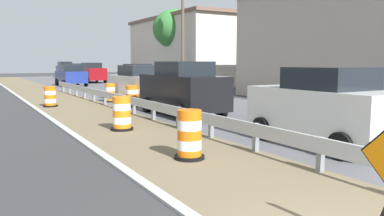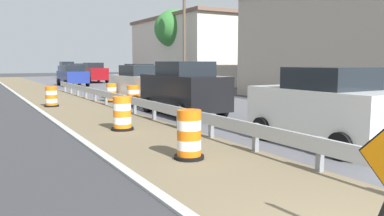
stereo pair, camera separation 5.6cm
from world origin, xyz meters
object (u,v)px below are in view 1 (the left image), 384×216
object	(u,v)px
car_lead_near_lane	(138,84)
car_lead_far_lane	(182,88)
car_trailing_near_lane	(74,72)
car_trailing_far_lane	(71,75)
traffic_barrel_farther	(110,94)
traffic_barrel_nearest	(189,137)
traffic_barrel_close	(122,115)
car_distant_a	(92,73)
utility_pole_mid	(183,31)
car_mid_far_lane	(65,70)
traffic_barrel_mid	(50,98)
car_distant_b	(325,106)
utility_pole_near	(354,13)
traffic_barrel_far	(132,97)
car_distant_c	(138,77)

from	to	relation	value
car_lead_near_lane	car_lead_far_lane	xyz separation A→B (m)	(-0.43, -5.93, 0.10)
car_trailing_near_lane	car_trailing_far_lane	world-z (taller)	car_trailing_near_lane
traffic_barrel_farther	car_trailing_far_lane	bearing A→B (deg)	84.92
traffic_barrel_nearest	traffic_barrel_farther	world-z (taller)	traffic_barrel_nearest
traffic_barrel_close	car_trailing_near_lane	distance (m)	37.39
car_distant_a	utility_pole_mid	xyz separation A→B (m)	(3.66, -13.59, 3.56)
traffic_barrel_farther	utility_pole_mid	xyz separation A→B (m)	(8.45, 7.18, 4.16)
car_lead_far_lane	car_trailing_far_lane	size ratio (longest dim) A/B	1.06
car_mid_far_lane	utility_pole_mid	xyz separation A→B (m)	(3.79, -26.31, 3.50)
traffic_barrel_close	utility_pole_mid	size ratio (longest dim) A/B	0.12
traffic_barrel_mid	traffic_barrel_farther	size ratio (longest dim) A/B	0.98
car_lead_near_lane	car_mid_far_lane	size ratio (longest dim) A/B	1.03
car_distant_b	utility_pole_near	bearing A→B (deg)	-56.27
traffic_barrel_far	utility_pole_near	world-z (taller)	utility_pole_near
traffic_barrel_farther	traffic_barrel_nearest	bearing A→B (deg)	-100.53
traffic_barrel_far	car_mid_far_lane	bearing A→B (deg)	83.04
car_trailing_near_lane	car_lead_far_lane	world-z (taller)	car_lead_far_lane
traffic_barrel_nearest	car_lead_far_lane	world-z (taller)	car_lead_far_lane
traffic_barrel_farther	car_lead_near_lane	bearing A→B (deg)	-27.25
car_trailing_near_lane	traffic_barrel_close	bearing A→B (deg)	-12.00
traffic_barrel_nearest	car_distant_b	world-z (taller)	car_distant_b
car_lead_near_lane	traffic_barrel_nearest	bearing A→B (deg)	161.51
traffic_barrel_mid	traffic_barrel_far	xyz separation A→B (m)	(3.53, -1.84, 0.02)
car_lead_near_lane	car_mid_far_lane	world-z (taller)	car_mid_far_lane
traffic_barrel_mid	car_trailing_near_lane	bearing A→B (deg)	74.72
traffic_barrel_farther	car_trailing_near_lane	world-z (taller)	car_trailing_near_lane
traffic_barrel_close	car_distant_a	world-z (taller)	car_distant_a
car_distant_a	utility_pole_mid	world-z (taller)	utility_pole_mid
traffic_barrel_farther	car_distant_a	distance (m)	21.32
traffic_barrel_close	utility_pole_mid	world-z (taller)	utility_pole_mid
car_distant_c	car_distant_a	bearing A→B (deg)	178.59
traffic_barrel_nearest	car_lead_far_lane	distance (m)	7.32
traffic_barrel_nearest	utility_pole_mid	distance (m)	23.38
car_trailing_near_lane	car_distant_c	size ratio (longest dim) A/B	0.93
traffic_barrel_nearest	car_distant_b	bearing A→B (deg)	-7.13
traffic_barrel_farther	car_lead_far_lane	xyz separation A→B (m)	(0.90, -6.61, 0.64)
car_lead_near_lane	car_distant_c	size ratio (longest dim) A/B	0.98
car_distant_b	traffic_barrel_farther	bearing A→B (deg)	5.27
car_trailing_far_lane	car_lead_far_lane	bearing A→B (deg)	178.10
car_mid_far_lane	car_trailing_far_lane	size ratio (longest dim) A/B	1.00
traffic_barrel_close	car_trailing_far_lane	bearing A→B (deg)	80.97
traffic_barrel_mid	utility_pole_mid	xyz separation A→B (m)	(11.73, 7.97, 4.17)
traffic_barrel_close	car_distant_a	xyz separation A→B (m)	(7.27, 29.56, 0.57)
traffic_barrel_close	traffic_barrel_farther	size ratio (longest dim) A/B	1.07
car_trailing_far_lane	car_trailing_near_lane	bearing A→B (deg)	-15.06
traffic_barrel_mid	car_lead_near_lane	distance (m)	4.64
car_lead_far_lane	car_trailing_far_lane	xyz separation A→B (m)	(0.48, 22.13, -0.14)
car_lead_far_lane	car_mid_far_lane	size ratio (longest dim) A/B	1.06
car_mid_far_lane	car_trailing_near_lane	bearing A→B (deg)	0.22
car_trailing_near_lane	car_distant_c	distance (m)	20.43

